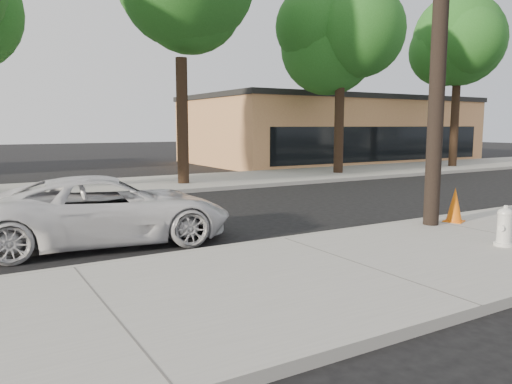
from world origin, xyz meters
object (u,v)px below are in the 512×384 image
Objects in this scene: fire_hydrant at (504,228)px; traffic_cone at (455,205)px; utility_pole at (440,15)px; police_cruiser at (107,210)px.

fire_hydrant is 2.34m from traffic_cone.
fire_hydrant is at bearing -102.91° from utility_pole.
traffic_cone reaches higher than fire_hydrant.
traffic_cone is (7.28, -2.59, -0.15)m from police_cruiser.
police_cruiser is (-6.55, 2.54, -4.01)m from utility_pole.
traffic_cone is at bearing 45.53° from fire_hydrant.
utility_pole reaches higher than traffic_cone.
police_cruiser is at bearing 160.45° from traffic_cone.
police_cruiser reaches higher than traffic_cone.
fire_hydrant is at bearing -120.93° from traffic_cone.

